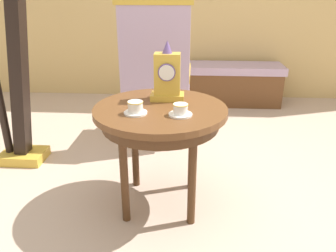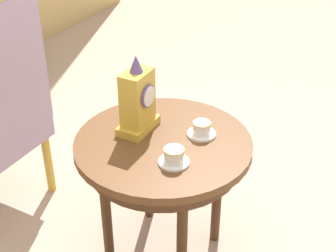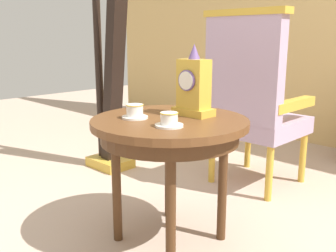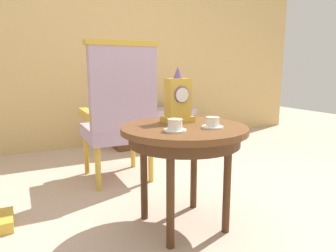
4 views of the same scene
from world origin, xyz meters
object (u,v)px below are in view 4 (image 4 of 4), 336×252
teacup_right (213,123)px  mantel_clock (178,100)px  armchair (120,112)px  side_table (184,138)px  teacup_left (175,126)px  window_bench (152,127)px

teacup_right → mantel_clock: mantel_clock is taller
teacup_right → armchair: size_ratio=0.11×
side_table → teacup_left: (-0.12, -0.11, 0.10)m
teacup_left → window_bench: size_ratio=0.11×
side_table → mantel_clock: size_ratio=2.17×
teacup_right → window_bench: bearing=75.4°
armchair → mantel_clock: bearing=-79.6°
side_table → window_bench: bearing=71.6°
mantel_clock → armchair: armchair is taller
teacup_left → mantel_clock: bearing=58.7°
side_table → armchair: size_ratio=0.64×
armchair → window_bench: size_ratio=1.09×
mantel_clock → teacup_right: bearing=-71.7°
teacup_left → window_bench: bearing=69.5°
side_table → teacup_left: size_ratio=6.06×
teacup_left → teacup_right: 0.23m
side_table → window_bench: (0.65, 1.94, -0.32)m
window_bench → side_table: bearing=-108.4°
teacup_left → mantel_clock: size_ratio=0.36×
side_table → teacup_right: teacup_right is taller
mantel_clock → armchair: (-0.14, 0.74, -0.15)m
armchair → side_table: bearing=-83.1°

